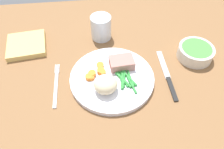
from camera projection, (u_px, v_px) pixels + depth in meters
The scene contains 11 objects.
dining_table at pixel (109, 79), 69.68cm from camera, with size 120.00×90.00×2.00cm.
dinner_plate at pixel (112, 78), 67.52cm from camera, with size 25.63×25.63×1.60cm, color white.
meat_portion at pixel (122, 63), 68.63cm from camera, with size 7.44×5.25×2.91cm, color #B2756B.
mashed_potatoes at pixel (106, 84), 61.93cm from camera, with size 6.72×6.40×4.88cm, color beige.
carrot_slices at pixel (96, 73), 67.18cm from camera, with size 6.32×6.93×1.24cm.
green_beans at pixel (125, 79), 65.95cm from camera, with size 6.04×10.53×0.85cm.
fork at pixel (56, 85), 66.62cm from camera, with size 1.44×16.60×0.40cm.
knife at pixel (167, 76), 69.02cm from camera, with size 1.70×20.50×0.64cm.
water_glass at pixel (101, 29), 78.50cm from camera, with size 7.22×7.22×8.53cm.
salad_bowl at pixel (196, 52), 72.83cm from camera, with size 11.52×11.52×4.11cm.
napkin at pixel (27, 45), 77.00cm from camera, with size 12.86×12.75×1.91cm, color #DBBC6B.
Camera 1 is at (-3.95, -43.69, 55.16)cm, focal length 35.40 mm.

